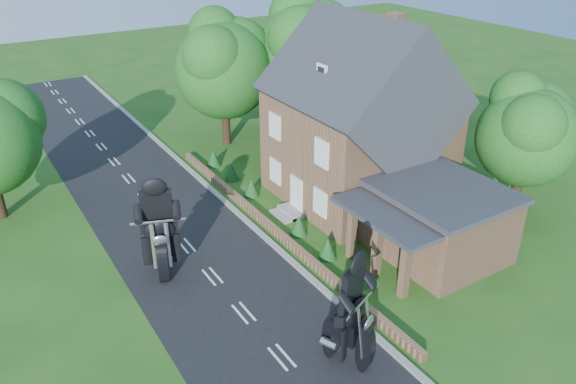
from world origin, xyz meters
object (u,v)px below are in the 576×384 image
motorcycle_follow (163,260)px  house (359,124)px  annex (436,220)px  motorcycle_lead (348,346)px  garden_wall (272,228)px

motorcycle_follow → house: bearing=-152.7°
house → annex: house is taller
annex → motorcycle_lead: (-7.93, -3.65, -1.04)m
house → motorcycle_lead: (-8.55, -10.45, -3.62)m
garden_wall → annex: 8.19m
motorcycle_lead → motorcycle_follow: motorcycle_follow is taller
house → annex: 7.30m
motorcycle_lead → motorcycle_follow: (-3.67, 8.84, 0.01)m
garden_wall → annex: size_ratio=3.12×
garden_wall → annex: (5.57, -5.80, 1.57)m
garden_wall → motorcycle_lead: bearing=-104.0°
motorcycle_lead → garden_wall: bearing=-127.6°
motorcycle_lead → annex: bearing=-178.9°
motorcycle_follow → garden_wall: bearing=-154.4°
annex → motorcycle_follow: 12.75m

